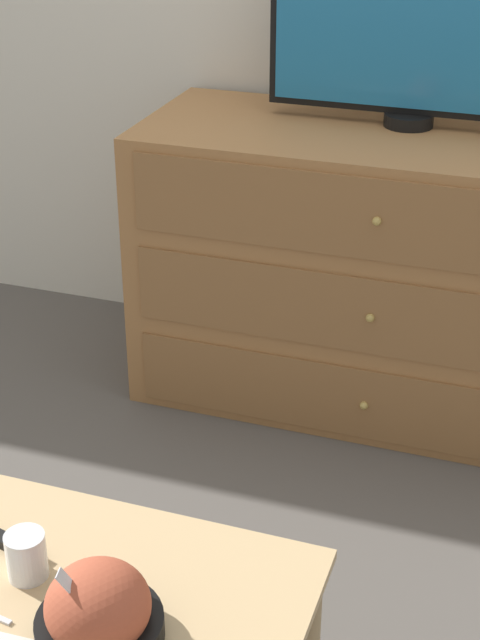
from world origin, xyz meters
The scene contains 7 objects.
ground_plane centered at (0.00, 0.00, 0.00)m, with size 12.00×12.00×0.00m, color #56514C.
dresser centered at (0.03, -0.32, 0.42)m, with size 1.47×0.60×0.83m.
tv centered at (0.03, -0.23, 1.13)m, with size 0.81×0.14×0.57m.
coffee_table centered at (-0.22, -1.85, 0.37)m, with size 0.77×0.58×0.43m.
takeout_bowl centered at (-0.14, -1.89, 0.49)m, with size 0.21×0.21×0.16m.
drink_cup centered at (-0.33, -1.80, 0.47)m, with size 0.07×0.07×0.09m.
remote_control centered at (-0.40, -1.74, 0.44)m, with size 0.16×0.06×0.02m.
Camera 1 is at (0.45, -2.92, 1.64)m, focal length 55.00 mm.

